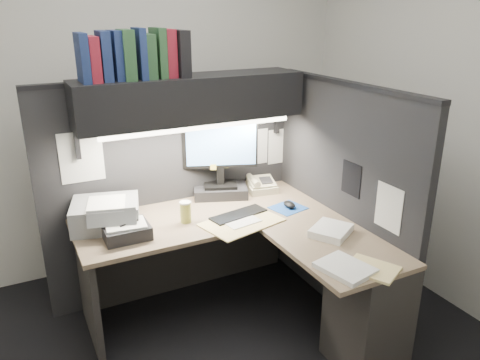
# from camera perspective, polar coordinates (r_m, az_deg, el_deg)

# --- Properties ---
(floor) EXTENTS (3.50, 3.50, 0.00)m
(floor) POSITION_cam_1_polar(r_m,az_deg,el_deg) (3.16, -1.90, -20.62)
(floor) COLOR black
(floor) RESTS_ON ground
(wall_back) EXTENTS (3.50, 0.04, 2.70)m
(wall_back) POSITION_cam_1_polar(r_m,az_deg,el_deg) (3.88, -11.69, 9.12)
(wall_back) COLOR silver
(wall_back) RESTS_ON floor
(wall_front) EXTENTS (3.50, 0.04, 2.70)m
(wall_front) POSITION_cam_1_polar(r_m,az_deg,el_deg) (1.40, 25.18, -12.40)
(wall_front) COLOR silver
(wall_front) RESTS_ON floor
(wall_right) EXTENTS (0.04, 3.00, 2.70)m
(wall_right) POSITION_cam_1_polar(r_m,az_deg,el_deg) (3.58, 24.35, 6.86)
(wall_right) COLOR silver
(wall_right) RESTS_ON floor
(partition_back) EXTENTS (1.90, 0.06, 1.60)m
(partition_back) POSITION_cam_1_polar(r_m,az_deg,el_deg) (3.51, -8.05, -1.17)
(partition_back) COLOR black
(partition_back) RESTS_ON floor
(partition_right) EXTENTS (0.06, 1.50, 1.60)m
(partition_right) POSITION_cam_1_polar(r_m,az_deg,el_deg) (3.32, 12.09, -2.65)
(partition_right) COLOR black
(partition_right) RESTS_ON floor
(desk) EXTENTS (1.70, 1.53, 0.73)m
(desk) POSITION_cam_1_polar(r_m,az_deg,el_deg) (3.06, 5.42, -11.89)
(desk) COLOR #876E56
(desk) RESTS_ON floor
(overhead_shelf) EXTENTS (1.55, 0.34, 0.30)m
(overhead_shelf) POSITION_cam_1_polar(r_m,az_deg,el_deg) (3.19, -5.95, 9.87)
(overhead_shelf) COLOR black
(overhead_shelf) RESTS_ON partition_back
(task_light_tube) EXTENTS (1.32, 0.04, 0.04)m
(task_light_tube) POSITION_cam_1_polar(r_m,az_deg,el_deg) (3.09, -4.89, 6.38)
(task_light_tube) COLOR white
(task_light_tube) RESTS_ON overhead_shelf
(monitor) EXTENTS (0.53, 0.37, 0.59)m
(monitor) POSITION_cam_1_polar(r_m,az_deg,el_deg) (3.46, -2.42, 1.65)
(monitor) COLOR black
(monitor) RESTS_ON desk
(keyboard) EXTENTS (0.42, 0.21, 0.02)m
(keyboard) POSITION_cam_1_polar(r_m,az_deg,el_deg) (3.20, -0.18, -4.28)
(keyboard) COLOR black
(keyboard) RESTS_ON desk
(mousepad) EXTENTS (0.26, 0.25, 0.00)m
(mousepad) POSITION_cam_1_polar(r_m,az_deg,el_deg) (3.35, 5.88, -3.40)
(mousepad) COLOR #1C499B
(mousepad) RESTS_ON desk
(mouse) EXTENTS (0.08, 0.12, 0.04)m
(mouse) POSITION_cam_1_polar(r_m,az_deg,el_deg) (3.34, 6.03, -2.98)
(mouse) COLOR black
(mouse) RESTS_ON mousepad
(telephone) EXTENTS (0.25, 0.25, 0.09)m
(telephone) POSITION_cam_1_polar(r_m,az_deg,el_deg) (3.63, 2.56, -0.67)
(telephone) COLOR #BAB38F
(telephone) RESTS_ON desk
(coffee_cup) EXTENTS (0.08, 0.08, 0.13)m
(coffee_cup) POSITION_cam_1_polar(r_m,az_deg,el_deg) (3.11, -6.65, -3.98)
(coffee_cup) COLOR #BFB84C
(coffee_cup) RESTS_ON desk
(printer) EXTENTS (0.50, 0.45, 0.17)m
(printer) POSITION_cam_1_polar(r_m,az_deg,el_deg) (3.16, -16.04, -3.99)
(printer) COLOR gray
(printer) RESTS_ON desk
(notebook_stack) EXTENTS (0.28, 0.23, 0.08)m
(notebook_stack) POSITION_cam_1_polar(r_m,az_deg,el_deg) (2.98, -13.69, -6.09)
(notebook_stack) COLOR black
(notebook_stack) RESTS_ON desk
(open_folder) EXTENTS (0.57, 0.44, 0.01)m
(open_folder) POSITION_cam_1_polar(r_m,az_deg,el_deg) (3.10, 0.21, -5.17)
(open_folder) COLOR #E3CC7F
(open_folder) RESTS_ON desk
(paper_stack_a) EXTENTS (0.32, 0.31, 0.05)m
(paper_stack_a) POSITION_cam_1_polar(r_m,az_deg,el_deg) (3.00, 11.03, -6.09)
(paper_stack_a) COLOR white
(paper_stack_a) RESTS_ON desk
(paper_stack_b) EXTENTS (0.28, 0.32, 0.03)m
(paper_stack_b) POSITION_cam_1_polar(r_m,az_deg,el_deg) (2.63, 12.69, -10.44)
(paper_stack_b) COLOR white
(paper_stack_b) RESTS_ON desk
(manila_stack) EXTENTS (0.30, 0.33, 0.02)m
(manila_stack) POSITION_cam_1_polar(r_m,az_deg,el_deg) (2.67, 15.80, -10.36)
(manila_stack) COLOR #E3CC7F
(manila_stack) RESTS_ON desk
(binder_row) EXTENTS (0.66, 0.26, 0.31)m
(binder_row) POSITION_cam_1_polar(r_m,az_deg,el_deg) (3.04, -12.76, 14.62)
(binder_row) COLOR navy
(binder_row) RESTS_ON overhead_shelf
(pinned_papers) EXTENTS (1.76, 1.31, 0.51)m
(pinned_papers) POSITION_cam_1_polar(r_m,az_deg,el_deg) (3.24, 0.44, 2.03)
(pinned_papers) COLOR white
(pinned_papers) RESTS_ON partition_back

